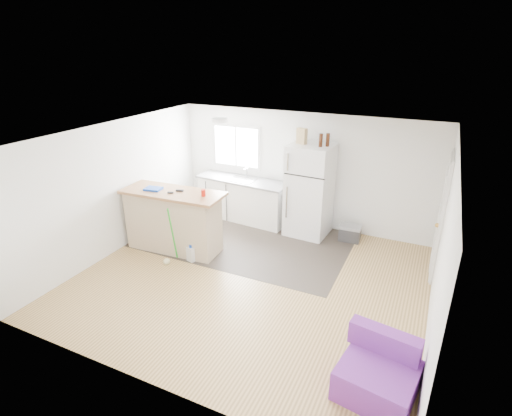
{
  "coord_description": "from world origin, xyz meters",
  "views": [
    {
      "loc": [
        2.5,
        -5.15,
        3.65
      ],
      "look_at": [
        -0.23,
        0.7,
        0.98
      ],
      "focal_mm": 28.0,
      "sensor_mm": 36.0,
      "label": 1
    }
  ],
  "objects": [
    {
      "name": "room",
      "position": [
        0.0,
        0.0,
        1.2
      ],
      "size": [
        5.51,
        5.01,
        2.41
      ],
      "color": "olive",
      "rests_on": "ground"
    },
    {
      "name": "vinyl_zone",
      "position": [
        -0.73,
        1.25,
        0.0
      ],
      "size": [
        4.05,
        2.5,
        0.0
      ],
      "primitive_type": "cube",
      "color": "#362F28",
      "rests_on": "floor"
    },
    {
      "name": "window",
      "position": [
        -1.55,
        2.49,
        1.55
      ],
      "size": [
        1.18,
        0.06,
        0.98
      ],
      "color": "white",
      "rests_on": "back_wall"
    },
    {
      "name": "interior_door",
      "position": [
        2.72,
        1.55,
        1.02
      ],
      "size": [
        0.11,
        0.92,
        2.1
      ],
      "color": "white",
      "rests_on": "right_wall"
    },
    {
      "name": "ceiling_fixture",
      "position": [
        -1.2,
        1.2,
        2.36
      ],
      "size": [
        0.3,
        0.3,
        0.07
      ],
      "primitive_type": "cylinder",
      "color": "white",
      "rests_on": "ceiling"
    },
    {
      "name": "kitchen_cabinets",
      "position": [
        -1.24,
        2.18,
        0.47
      ],
      "size": [
        2.13,
        0.83,
        1.21
      ],
      "rotation": [
        0.0,
        0.0,
        -0.09
      ],
      "color": "white",
      "rests_on": "floor"
    },
    {
      "name": "peninsula",
      "position": [
        -1.78,
        0.36,
        0.59
      ],
      "size": [
        1.94,
        0.83,
        1.17
      ],
      "rotation": [
        0.0,
        0.0,
        0.05
      ],
      "color": "#C7B590",
      "rests_on": "floor"
    },
    {
      "name": "refrigerator",
      "position": [
        0.29,
        2.1,
        0.93
      ],
      "size": [
        0.87,
        0.83,
        1.86
      ],
      "rotation": [
        0.0,
        0.0,
        -0.06
      ],
      "color": "white",
      "rests_on": "floor"
    },
    {
      "name": "cooler",
      "position": [
        1.17,
        2.11,
        0.16
      ],
      "size": [
        0.43,
        0.31,
        0.32
      ],
      "rotation": [
        0.0,
        0.0,
        0.04
      ],
      "color": "#323235",
      "rests_on": "floor"
    },
    {
      "name": "purple_seat",
      "position": [
        2.3,
        -1.49,
        0.24
      ],
      "size": [
        0.91,
        0.88,
        0.66
      ],
      "rotation": [
        0.0,
        0.0,
        -0.16
      ],
      "color": "purple",
      "rests_on": "floor"
    },
    {
      "name": "cleaner_jug",
      "position": [
        -1.24,
        0.08,
        0.14
      ],
      "size": [
        0.17,
        0.14,
        0.33
      ],
      "rotation": [
        0.0,
        0.0,
        -0.3
      ],
      "color": "silver",
      "rests_on": "floor"
    },
    {
      "name": "mop",
      "position": [
        -1.54,
        -0.17,
        0.23
      ],
      "size": [
        0.23,
        0.31,
        1.12
      ],
      "rotation": [
        0.0,
        0.0,
        0.32
      ],
      "color": "green",
      "rests_on": "floor"
    },
    {
      "name": "red_cup",
      "position": [
        -1.11,
        0.4,
        1.23
      ],
      "size": [
        0.1,
        0.1,
        0.12
      ],
      "primitive_type": "cylinder",
      "rotation": [
        0.0,
        0.0,
        -0.34
      ],
      "color": "red",
      "rests_on": "peninsula"
    },
    {
      "name": "blue_tray",
      "position": [
        -2.12,
        0.29,
        1.19
      ],
      "size": [
        0.33,
        0.26,
        0.04
      ],
      "primitive_type": "cube",
      "rotation": [
        0.0,
        0.0,
        0.16
      ],
      "color": "blue",
      "rests_on": "peninsula"
    },
    {
      "name": "tool_a",
      "position": [
        -1.63,
        0.42,
        1.18
      ],
      "size": [
        0.15,
        0.09,
        0.03
      ],
      "primitive_type": "cube",
      "rotation": [
        0.0,
        0.0,
        0.32
      ],
      "color": "black",
      "rests_on": "peninsula"
    },
    {
      "name": "tool_b",
      "position": [
        -1.72,
        0.27,
        1.18
      ],
      "size": [
        0.11,
        0.07,
        0.03
      ],
      "primitive_type": "cube",
      "rotation": [
        0.0,
        0.0,
        0.28
      ],
      "color": "black",
      "rests_on": "peninsula"
    },
    {
      "name": "cardboard_box",
      "position": [
        0.09,
        2.08,
        2.01
      ],
      "size": [
        0.22,
        0.16,
        0.3
      ],
      "primitive_type": "cube",
      "rotation": [
        0.0,
        0.0,
        -0.32
      ],
      "color": "tan",
      "rests_on": "refrigerator"
    },
    {
      "name": "bottle_left",
      "position": [
        0.49,
        2.0,
        1.99
      ],
      "size": [
        0.09,
        0.09,
        0.25
      ],
      "primitive_type": "cylinder",
      "rotation": [
        0.0,
        0.0,
        -0.28
      ],
      "color": "#38180A",
      "rests_on": "refrigerator"
    },
    {
      "name": "bottle_right",
      "position": [
        0.6,
        2.09,
        1.99
      ],
      "size": [
        0.09,
        0.09,
        0.25
      ],
      "primitive_type": "cylinder",
      "rotation": [
        0.0,
        0.0,
        -0.25
      ],
      "color": "#38180A",
      "rests_on": "refrigerator"
    }
  ]
}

